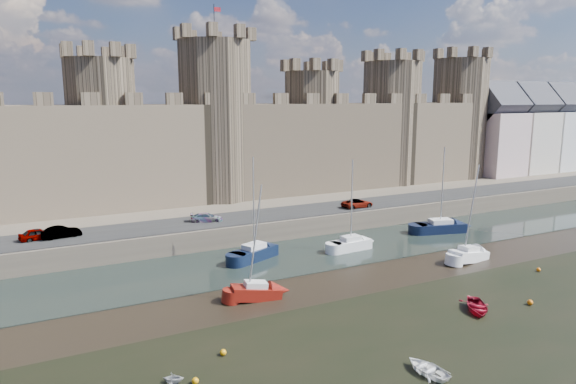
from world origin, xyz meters
The scene contains 22 objects.
ground centered at (0.00, 0.00, 0.00)m, with size 160.00×160.00×0.00m, color black.
water_channel centered at (0.00, 24.00, 0.04)m, with size 160.00×12.00×0.08m, color black.
quay centered at (0.00, 60.00, 1.25)m, with size 160.00×60.00×2.50m, color #4C443A.
road centered at (0.00, 34.00, 2.55)m, with size 160.00×7.00×0.10m, color black.
castle centered at (-0.64, 48.00, 11.67)m, with size 108.50×11.00×29.00m.
townhouses centered at (71.50, 46.00, 10.59)m, with size 35.50×9.05×18.13m.
car_0 centered at (-22.94, 34.39, 3.14)m, with size 1.52×3.78×1.29m, color gray.
car_1 centered at (-20.71, 34.02, 3.17)m, with size 1.41×4.05×1.34m, color gray.
car_2 centered at (-4.41, 34.02, 3.06)m, with size 1.57×3.86×1.12m, color gray.
car_3 centered at (16.65, 32.48, 3.12)m, with size 2.07×4.50×1.25m, color gray.
sailboat_1 centered at (-2.05, 24.83, 0.86)m, with size 6.00×4.21×11.22m.
sailboat_2 centered at (9.31, 23.01, 0.83)m, with size 4.99×2.21×10.52m.
sailboat_3 centered at (24.18, 24.32, 0.85)m, with size 6.78×4.01×11.15m.
sailboat_4 centered at (-6.27, 14.56, 0.75)m, with size 4.58×2.32×10.23m.
sailboat_5 centered at (18.55, 13.99, 0.75)m, with size 5.11×2.58×10.54m.
dinghy_2 centered at (-1.30, -1.80, 0.32)m, with size 2.19×0.63×3.06m, color white.
dinghy_3 centered at (-16.22, 4.42, 0.36)m, with size 1.18×0.72×1.37m, color silver.
dinghy_4 centered at (8.97, 3.78, 0.36)m, with size 2.48×0.72×3.47m, color maroon.
buoy_0 centered at (-15.01, 3.75, 0.22)m, with size 0.43×0.43×0.43m, color orange.
buoy_1 centered at (-12.26, 6.36, 0.23)m, with size 0.46×0.46×0.46m, color orange.
buoy_3 centered at (22.31, 8.21, 0.21)m, with size 0.42×0.42×0.42m, color orange.
buoy_5 centered at (14.15, 2.76, 0.24)m, with size 0.49×0.49×0.49m, color orange.
Camera 1 is at (-23.00, -24.81, 17.53)m, focal length 32.00 mm.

